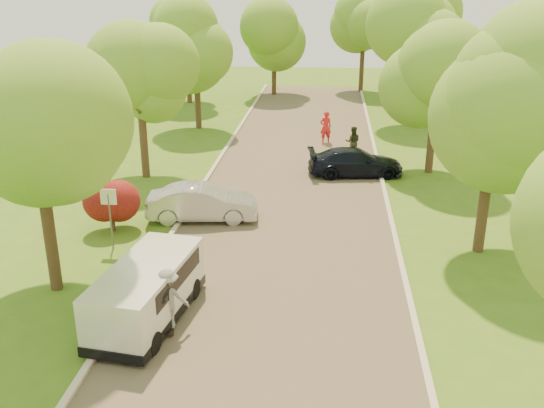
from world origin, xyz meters
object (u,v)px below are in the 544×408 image
at_px(person_striped, 326,127).
at_px(person_olive, 353,142).
at_px(minivan, 148,291).
at_px(silver_sedan, 203,203).
at_px(longboard, 170,327).
at_px(street_sign, 109,206).
at_px(skateboarder, 168,299).
at_px(dark_sedan, 355,162).

relative_size(person_striped, person_olive, 1.12).
xyz_separation_m(minivan, person_striped, (4.54, 19.57, 0.04)).
bearing_deg(minivan, person_striped, 84.84).
relative_size(silver_sedan, longboard, 4.75).
height_order(street_sign, person_striped, street_sign).
xyz_separation_m(longboard, skateboarder, (0.00, 0.00, 0.85)).
relative_size(longboard, person_striped, 0.49).
height_order(dark_sedan, person_olive, person_olive).
height_order(street_sign, person_olive, street_sign).
distance_m(silver_sedan, dark_sedan, 8.71).
height_order(street_sign, minivan, street_sign).
relative_size(street_sign, longboard, 2.44).
bearing_deg(person_striped, skateboarder, 62.54).
bearing_deg(longboard, dark_sedan, -122.51).
bearing_deg(silver_sedan, minivan, 173.69).
bearing_deg(skateboarder, longboard, 180.00).
height_order(silver_sedan, longboard, silver_sedan).
distance_m(minivan, person_olive, 17.82).
distance_m(dark_sedan, skateboarder, 15.10).
bearing_deg(dark_sedan, longboard, 151.46).
bearing_deg(minivan, person_olive, 78.27).
bearing_deg(longboard, street_sign, -68.08).
relative_size(longboard, skateboarder, 0.53).
bearing_deg(longboard, person_striped, -112.64).
bearing_deg(skateboarder, street_sign, -68.08).
bearing_deg(person_olive, longboard, 73.56).
bearing_deg(minivan, street_sign, 128.24).
bearing_deg(dark_sedan, person_olive, -6.95).
distance_m(skateboarder, person_striped, 20.43).
height_order(silver_sedan, person_olive, person_olive).
xyz_separation_m(silver_sedan, dark_sedan, (6.05, 6.27, -0.05)).
bearing_deg(skateboarder, minivan, -47.17).
distance_m(dark_sedan, person_olive, 3.16).
bearing_deg(dark_sedan, silver_sedan, 128.17).
xyz_separation_m(dark_sedan, person_striped, (-1.50, 5.94, 0.26)).
bearing_deg(silver_sedan, person_striped, -26.91).
relative_size(silver_sedan, skateboarder, 2.52).
xyz_separation_m(silver_sedan, skateboarder, (0.71, -7.86, 0.25)).
height_order(longboard, skateboarder, skateboarder).
distance_m(minivan, dark_sedan, 14.91).
bearing_deg(silver_sedan, person_olive, -38.96).
bearing_deg(person_olive, minivan, 70.96).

